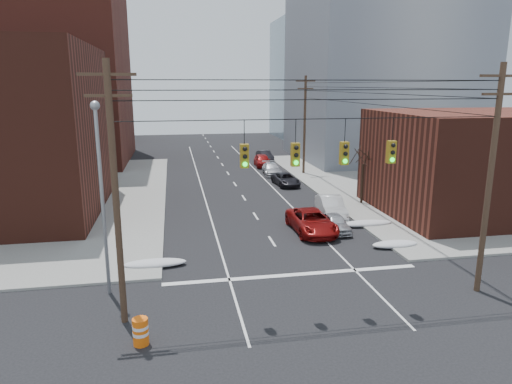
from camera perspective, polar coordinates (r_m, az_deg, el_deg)
name	(u,v)px	position (r m, az deg, el deg)	size (l,w,h in m)	color
ground	(335,339)	(19.59, 9.87, -17.67)	(160.00, 160.00, 0.00)	black
sidewalk_ne	(488,180)	(54.94, 26.98, 1.39)	(40.00, 40.00, 0.15)	gray
building_brick_tall	(23,44)	(66.35, -27.10, 16.19)	(24.00, 20.00, 30.00)	maroon
building_brick_far	(61,107)	(91.96, -23.16, 9.72)	(22.00, 18.00, 12.00)	#4D2017
building_office	(381,66)	(66.03, 15.41, 14.97)	(22.00, 20.00, 25.00)	gray
building_glass	(330,79)	(90.84, 9.29, 13.72)	(20.00, 18.00, 22.00)	gray
building_storefront	(484,163)	(40.28, 26.65, 3.27)	(16.00, 12.00, 8.00)	#4D2017
utility_pole_left	(115,192)	(19.32, -17.17, 0.03)	(2.20, 0.28, 11.00)	#473323
utility_pole_right	(490,177)	(24.10, 27.23, 1.69)	(2.20, 0.28, 11.00)	#473323
utility_pole_far	(305,123)	(51.97, 6.10, 8.53)	(2.20, 0.28, 11.00)	#473323
traffic_signals	(320,152)	(19.88, 8.01, 4.91)	(17.00, 0.42, 2.02)	black
street_light	(101,183)	(22.41, -18.81, 1.04)	(0.44, 0.44, 9.32)	gray
bare_tree	(362,178)	(39.75, 13.15, 1.76)	(2.09, 2.20, 4.93)	black
snow_nw	(155,263)	(26.60, -12.51, -8.69)	(3.50, 1.08, 0.42)	silver
snow_ne	(395,244)	(30.23, 16.98, -6.26)	(3.00, 1.08, 0.42)	silver
snow_east_far	(366,223)	(34.07, 13.56, -3.84)	(4.00, 1.08, 0.42)	silver
red_pickup	(312,221)	(31.90, 6.96, -3.68)	(2.55, 5.53, 1.54)	maroon
parked_car_a	(335,223)	(32.38, 9.87, -3.80)	(1.46, 3.64, 1.24)	#B7B7BC
parked_car_b	(331,207)	(35.84, 9.35, -1.83)	(1.67, 4.78, 1.58)	silver
parked_car_c	(286,179)	(46.50, 3.76, 1.58)	(2.05, 4.44, 1.23)	black
parked_car_d	(272,169)	(51.99, 1.96, 2.90)	(1.86, 4.57, 1.33)	#BABABF
parked_car_e	(262,160)	(57.23, 0.80, 3.97)	(1.81, 4.51, 1.54)	maroon
parked_car_f	(265,156)	(61.63, 1.10, 4.55)	(1.44, 4.13, 1.36)	black
lot_car_a	(58,200)	(40.30, -23.52, -0.89)	(1.64, 4.71, 1.55)	silver
lot_car_b	(87,181)	(47.91, -20.34, 1.31)	(2.08, 4.50, 1.25)	#BBBBC0
lot_car_c	(29,199)	(42.40, -26.55, -0.75)	(1.73, 4.25, 1.23)	black
lot_car_d	(38,195)	(43.32, -25.65, -0.30)	(1.61, 3.99, 1.36)	#AFAFB4
construction_barrel	(141,331)	(19.26, -14.23, -16.52)	(0.83, 0.83, 1.11)	#FF630D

